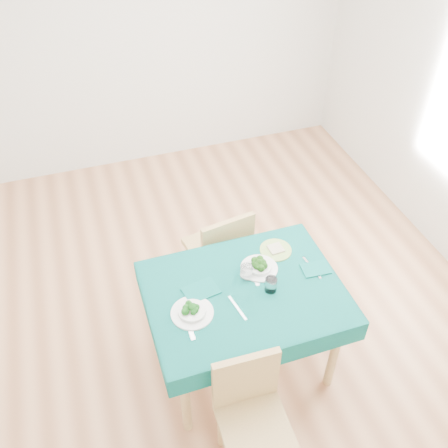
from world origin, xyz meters
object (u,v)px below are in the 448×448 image
object	(u,v)px
bowl_near	(192,309)
bowl_far	(259,265)
table	(243,328)
chair_far	(216,239)
chair_near	(255,421)
side_plate	(276,250)

from	to	relation	value
bowl_near	bowl_far	bearing A→B (deg)	22.51
table	chair_far	size ratio (longest dim) A/B	1.17
table	chair_far	bearing A→B (deg)	86.01
chair_far	bowl_far	distance (m)	0.66
chair_near	chair_far	bearing A→B (deg)	82.46
table	chair_near	size ratio (longest dim) A/B	1.26
table	bowl_near	world-z (taller)	bowl_near
chair_far	bowl_far	size ratio (longest dim) A/B	4.27
table	side_plate	xyz separation A→B (m)	(0.32, 0.27, 0.38)
chair_far	bowl_far	bearing A→B (deg)	90.55
bowl_near	bowl_far	distance (m)	0.55
chair_far	side_plate	distance (m)	0.60
table	side_plate	bearing A→B (deg)	39.81
chair_near	bowl_near	distance (m)	0.71
chair_far	side_plate	size ratio (longest dim) A/B	4.83
table	bowl_far	bearing A→B (deg)	43.59
chair_near	side_plate	world-z (taller)	chair_near
bowl_near	side_plate	distance (m)	0.76
bowl_far	chair_near	bearing A→B (deg)	-112.30
side_plate	table	bearing A→B (deg)	-140.19
chair_near	bowl_far	world-z (taller)	chair_near
bowl_far	side_plate	size ratio (longest dim) A/B	1.13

